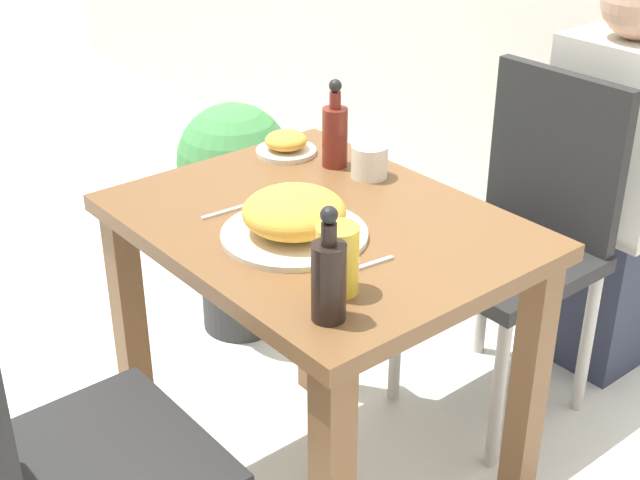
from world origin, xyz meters
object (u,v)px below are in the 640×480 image
at_px(person_figure, 612,180).
at_px(chair_far, 521,228).
at_px(drink_cup, 369,161).
at_px(sauce_bottle, 335,133).
at_px(chair_near, 43,462).
at_px(food_plate, 294,217).
at_px(juice_glass, 337,259).
at_px(potted_plant_left, 236,200).
at_px(condiment_bottle, 329,277).
at_px(side_plate, 286,144).

bearing_deg(person_figure, chair_far, -97.04).
bearing_deg(drink_cup, sauce_bottle, -170.07).
xyz_separation_m(chair_near, food_plate, (-0.02, 0.57, 0.28)).
distance_m(chair_far, person_figure, 0.33).
relative_size(juice_glass, potted_plant_left, 0.17).
bearing_deg(potted_plant_left, person_figure, 40.85).
xyz_separation_m(chair_far, condiment_bottle, (0.30, -0.90, 0.32)).
relative_size(condiment_bottle, person_figure, 0.18).
height_order(side_plate, sauce_bottle, sauce_bottle).
bearing_deg(person_figure, potted_plant_left, -139.15).
distance_m(condiment_bottle, person_figure, 1.29).
distance_m(chair_far, drink_cup, 0.54).
height_order(condiment_bottle, potted_plant_left, condiment_bottle).
height_order(juice_glass, condiment_bottle, condiment_bottle).
relative_size(condiment_bottle, potted_plant_left, 0.28).
xyz_separation_m(food_plate, person_figure, (0.01, 1.09, -0.22)).
distance_m(juice_glass, sauce_bottle, 0.57).
distance_m(chair_far, potted_plant_left, 0.86).
relative_size(food_plate, condiment_bottle, 1.40).
distance_m(side_plate, condiment_bottle, 0.74).
bearing_deg(condiment_bottle, potted_plant_left, 153.46).
distance_m(food_plate, side_plate, 0.44).
height_order(side_plate, condiment_bottle, condiment_bottle).
relative_size(drink_cup, potted_plant_left, 0.11).
xyz_separation_m(juice_glass, person_figure, (-0.20, 1.16, -0.24)).
relative_size(chair_near, condiment_bottle, 4.44).
bearing_deg(juice_glass, side_plate, 150.35).
height_order(food_plate, condiment_bottle, condiment_bottle).
bearing_deg(chair_far, drink_cup, -101.97).
height_order(drink_cup, person_figure, person_figure).
distance_m(sauce_bottle, condiment_bottle, 0.66).
bearing_deg(side_plate, chair_near, -65.12).
height_order(drink_cup, juice_glass, juice_glass).
height_order(chair_near, potted_plant_left, chair_near).
xyz_separation_m(condiment_bottle, person_figure, (-0.26, 1.23, -0.26)).
height_order(chair_near, side_plate, chair_near).
xyz_separation_m(chair_near, person_figure, (-0.02, 1.66, 0.06)).
xyz_separation_m(side_plate, juice_glass, (0.57, -0.32, 0.04)).
bearing_deg(food_plate, person_figure, 89.53).
bearing_deg(potted_plant_left, sauce_bottle, -9.91).
bearing_deg(juice_glass, potted_plant_left, 155.27).
distance_m(drink_cup, person_figure, 0.82).
bearing_deg(side_plate, juice_glass, -29.65).
distance_m(chair_near, person_figure, 1.66).
xyz_separation_m(chair_far, drink_cup, (-0.10, -0.45, 0.27)).
relative_size(chair_near, side_plate, 6.34).
xyz_separation_m(drink_cup, sauce_bottle, (-0.10, -0.02, 0.04)).
bearing_deg(person_figure, chair_near, -89.47).
relative_size(chair_near, juice_glass, 7.31).
height_order(side_plate, juice_glass, juice_glass).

